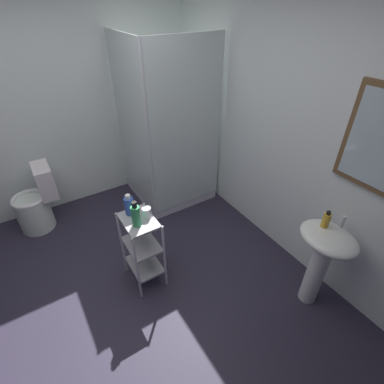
{
  "coord_description": "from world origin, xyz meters",
  "views": [
    {
      "loc": [
        1.65,
        -0.22,
        2.3
      ],
      "look_at": [
        0.11,
        0.75,
        1.02
      ],
      "focal_mm": 26.66,
      "sensor_mm": 36.0,
      "label": 1
    }
  ],
  "objects_px": {
    "shampoo_bottle_blue": "(129,206)",
    "body_wash_bottle_green": "(136,215)",
    "shower_stall": "(166,167)",
    "toilet": "(37,204)",
    "pedestal_sink": "(323,253)",
    "rinse_cup": "(147,212)",
    "storage_cart": "(142,245)",
    "hand_soap_bottle": "(326,220)"
  },
  "relations": [
    {
      "from": "storage_cart",
      "to": "rinse_cup",
      "type": "xyz_separation_m",
      "value": [
        -0.0,
        0.08,
        0.35
      ]
    },
    {
      "from": "storage_cart",
      "to": "hand_soap_bottle",
      "type": "distance_m",
      "value": 1.55
    },
    {
      "from": "rinse_cup",
      "to": "toilet",
      "type": "bearing_deg",
      "value": -149.63
    },
    {
      "from": "body_wash_bottle_green",
      "to": "rinse_cup",
      "type": "distance_m",
      "value": 0.14
    },
    {
      "from": "hand_soap_bottle",
      "to": "rinse_cup",
      "type": "distance_m",
      "value": 1.42
    },
    {
      "from": "shampoo_bottle_blue",
      "to": "body_wash_bottle_green",
      "type": "xyz_separation_m",
      "value": [
        0.17,
        -0.01,
        0.01
      ]
    },
    {
      "from": "storage_cart",
      "to": "shower_stall",
      "type": "bearing_deg",
      "value": 142.83
    },
    {
      "from": "storage_cart",
      "to": "pedestal_sink",
      "type": "bearing_deg",
      "value": 49.28
    },
    {
      "from": "shower_stall",
      "to": "shampoo_bottle_blue",
      "type": "bearing_deg",
      "value": -41.07
    },
    {
      "from": "pedestal_sink",
      "to": "body_wash_bottle_green",
      "type": "relative_size",
      "value": 3.48
    },
    {
      "from": "shampoo_bottle_blue",
      "to": "rinse_cup",
      "type": "distance_m",
      "value": 0.16
    },
    {
      "from": "hand_soap_bottle",
      "to": "shampoo_bottle_blue",
      "type": "distance_m",
      "value": 1.57
    },
    {
      "from": "pedestal_sink",
      "to": "body_wash_bottle_green",
      "type": "distance_m",
      "value": 1.53
    },
    {
      "from": "pedestal_sink",
      "to": "storage_cart",
      "type": "relative_size",
      "value": 1.09
    },
    {
      "from": "hand_soap_bottle",
      "to": "body_wash_bottle_green",
      "type": "height_order",
      "value": "body_wash_bottle_green"
    },
    {
      "from": "shower_stall",
      "to": "shampoo_bottle_blue",
      "type": "height_order",
      "value": "shower_stall"
    },
    {
      "from": "shower_stall",
      "to": "body_wash_bottle_green",
      "type": "xyz_separation_m",
      "value": [
        1.13,
        -0.85,
        0.38
      ]
    },
    {
      "from": "storage_cart",
      "to": "hand_soap_bottle",
      "type": "bearing_deg",
      "value": 51.64
    },
    {
      "from": "storage_cart",
      "to": "body_wash_bottle_green",
      "type": "relative_size",
      "value": 3.18
    },
    {
      "from": "shower_stall",
      "to": "pedestal_sink",
      "type": "height_order",
      "value": "shower_stall"
    },
    {
      "from": "toilet",
      "to": "body_wash_bottle_green",
      "type": "height_order",
      "value": "body_wash_bottle_green"
    },
    {
      "from": "toilet",
      "to": "body_wash_bottle_green",
      "type": "distance_m",
      "value": 1.65
    },
    {
      "from": "pedestal_sink",
      "to": "storage_cart",
      "type": "bearing_deg",
      "value": -130.72
    },
    {
      "from": "storage_cart",
      "to": "rinse_cup",
      "type": "bearing_deg",
      "value": 90.07
    },
    {
      "from": "hand_soap_bottle",
      "to": "shampoo_bottle_blue",
      "type": "relative_size",
      "value": 0.75
    },
    {
      "from": "storage_cart",
      "to": "shampoo_bottle_blue",
      "type": "bearing_deg",
      "value": -167.3
    },
    {
      "from": "toilet",
      "to": "rinse_cup",
      "type": "distance_m",
      "value": 1.64
    },
    {
      "from": "pedestal_sink",
      "to": "body_wash_bottle_green",
      "type": "height_order",
      "value": "body_wash_bottle_green"
    },
    {
      "from": "storage_cart",
      "to": "toilet",
      "type": "bearing_deg",
      "value": -152.21
    },
    {
      "from": "toilet",
      "to": "storage_cart",
      "type": "bearing_deg",
      "value": 27.79
    },
    {
      "from": "pedestal_sink",
      "to": "storage_cart",
      "type": "xyz_separation_m",
      "value": [
        -0.99,
        -1.15,
        -0.14
      ]
    },
    {
      "from": "shower_stall",
      "to": "toilet",
      "type": "relative_size",
      "value": 2.63
    },
    {
      "from": "pedestal_sink",
      "to": "rinse_cup",
      "type": "height_order",
      "value": "rinse_cup"
    },
    {
      "from": "toilet",
      "to": "body_wash_bottle_green",
      "type": "bearing_deg",
      "value": 25.77
    },
    {
      "from": "hand_soap_bottle",
      "to": "body_wash_bottle_green",
      "type": "bearing_deg",
      "value": -125.9
    },
    {
      "from": "rinse_cup",
      "to": "hand_soap_bottle",
      "type": "bearing_deg",
      "value": 49.64
    },
    {
      "from": "shower_stall",
      "to": "storage_cart",
      "type": "height_order",
      "value": "shower_stall"
    },
    {
      "from": "storage_cart",
      "to": "shampoo_bottle_blue",
      "type": "xyz_separation_m",
      "value": [
        -0.11,
        -0.03,
        0.39
      ]
    },
    {
      "from": "toilet",
      "to": "body_wash_bottle_green",
      "type": "relative_size",
      "value": 3.27
    },
    {
      "from": "pedestal_sink",
      "to": "rinse_cup",
      "type": "xyz_separation_m",
      "value": [
        -0.99,
        -1.07,
        0.21
      ]
    },
    {
      "from": "shower_stall",
      "to": "toilet",
      "type": "distance_m",
      "value": 1.56
    },
    {
      "from": "shower_stall",
      "to": "storage_cart",
      "type": "bearing_deg",
      "value": -37.17
    }
  ]
}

